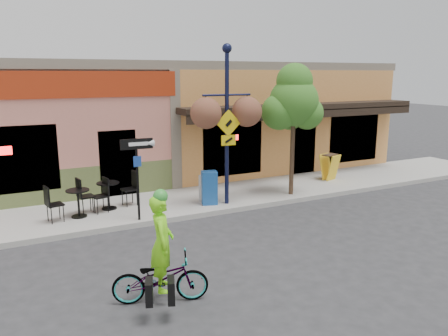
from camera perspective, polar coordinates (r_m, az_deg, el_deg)
name	(u,v)px	position (r m, az deg, el deg)	size (l,w,h in m)	color
ground	(251,216)	(12.84, 3.49, -6.28)	(90.00, 90.00, 0.00)	#2D2D30
sidewalk	(220,197)	(14.50, -0.47, -3.77)	(24.00, 3.00, 0.15)	#9E9B93
curb	(242,208)	(13.27, 2.30, -5.30)	(24.00, 0.12, 0.15)	#A8A59E
building	(164,117)	(19.12, -7.82, 6.65)	(18.20, 8.20, 4.50)	#C87563
bicycle	(160,278)	(8.19, -8.31, -14.09)	(0.60, 1.73, 0.91)	maroon
cyclist_rider	(162,256)	(8.03, -8.06, -11.32)	(0.64, 0.42, 1.76)	#7FF119
lamp_post	(227,126)	(13.03, 0.37, 5.49)	(1.53, 0.61, 4.78)	black
one_way_sign	(138,180)	(11.96, -11.21, -1.53)	(0.86, 0.19, 2.25)	black
cafe_set_left	(78,199)	(12.79, -18.52, -3.89)	(1.70, 0.85, 1.02)	black
cafe_set_right	(108,192)	(13.27, -14.87, -3.01)	(1.75, 0.88, 1.05)	black
newspaper_box_blue	(209,188)	(13.34, -1.92, -2.59)	(0.46, 0.41, 1.02)	#184B91
newspaper_box_grey	(207,189)	(13.55, -2.18, -2.70)	(0.40, 0.36, 0.86)	#9E9E9E
street_tree	(293,129)	(14.31, 8.99, 4.99)	(1.68, 1.68, 4.31)	#3D7A26
sandwich_board	(334,168)	(16.76, 14.13, 0.04)	(0.59, 0.43, 0.98)	yellow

